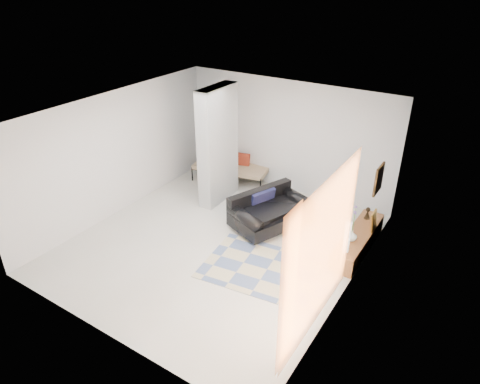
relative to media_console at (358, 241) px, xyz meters
The scene contains 17 objects.
floor 2.86m from the media_console, 151.92° to the right, with size 6.00×6.00×0.00m, color beige.
ceiling 3.86m from the media_console, 151.92° to the right, with size 6.00×6.00×0.00m, color white.
wall_back 3.24m from the media_console, 146.70° to the left, with size 6.00×6.00×0.00m, color silver.
wall_front 5.16m from the media_console, 120.12° to the right, with size 6.00×6.00×0.00m, color silver.
wall_left 5.57m from the media_console, 165.69° to the right, with size 6.00×6.00×0.00m, color silver.
wall_right 1.81m from the media_console, 80.30° to the right, with size 6.00×6.00×0.00m, color silver.
partition_column 3.82m from the media_console, behind, with size 0.35×1.20×2.80m, color #A9AFB1.
hallway_door 4.96m from the media_console, 160.73° to the left, with size 0.85×0.06×2.04m, color white.
curtain 2.79m from the media_console, 86.56° to the right, with size 2.55×2.55×0.00m, color #F48E40.
wall_art 1.46m from the media_console, ahead, with size 0.04×0.45×0.55m, color #3F2811.
media_console is the anchor object (origin of this frame).
loveseat 1.99m from the media_console, behind, with size 1.56×1.96×0.76m.
daybed 4.15m from the media_console, 162.14° to the left, with size 2.09×1.19×0.77m.
area_rug 2.01m from the media_console, 127.58° to the right, with size 2.41×1.60×0.01m, color #C4BB96.
cylinder_lamp 0.91m from the media_console, 91.53° to the right, with size 0.12×0.12×0.64m, color white.
bronze_figurine 0.70m from the media_console, 94.63° to the left, with size 0.13×0.13×0.26m, color black, non-canonical shape.
vase 0.46m from the media_console, 98.25° to the right, with size 0.21×0.21×0.22m, color white.
Camera 1 is at (4.36, -5.99, 5.14)m, focal length 32.00 mm.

